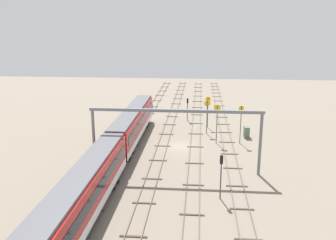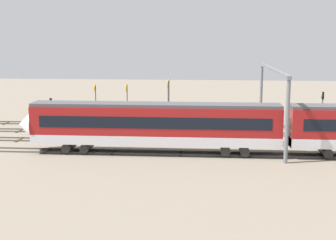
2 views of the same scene
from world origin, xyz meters
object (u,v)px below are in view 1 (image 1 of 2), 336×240
Objects in this scene: speed_sign_distant_end at (217,118)px; signal_light_trackside_departure at (188,106)px; overhead_gantry at (176,124)px; speed_sign_far_trackside at (207,112)px; train at (85,193)px; signal_light_trackside_approach at (221,171)px; speed_sign_mid_trackside at (208,108)px; relay_cabinet at (247,132)px; speed_sign_near_foreground at (241,120)px.

signal_light_trackside_departure is (13.19, 4.91, -1.10)m from speed_sign_distant_end.
overhead_gantry is 17.41m from speed_sign_far_trackside.
train is 13.70m from signal_light_trackside_approach.
signal_light_trackside_departure is at bearing 40.22° from speed_sign_mid_trackside.
relay_cabinet is at bearing -134.81° from signal_light_trackside_departure.
overhead_gantry is 21.29m from speed_sign_mid_trackside.
speed_sign_distant_end reaches higher than speed_sign_far_trackside.
overhead_gantry reaches higher than signal_light_trackside_departure.
overhead_gantry is 15.28m from speed_sign_near_foreground.
speed_sign_mid_trackside is 3.05× the size of relay_cabinet.
train reaches higher than relay_cabinet.
speed_sign_distant_end is (-0.16, 3.59, 0.28)m from speed_sign_near_foreground.
overhead_gantry is 11.47× the size of relay_cabinet.
speed_sign_mid_trackside is 5.79m from signal_light_trackside_departure.
speed_sign_mid_trackside is at bearing 7.80° from speed_sign_distant_end.
overhead_gantry is at bearing 178.72° from signal_light_trackside_departure.
speed_sign_mid_trackside is (32.79, -11.71, 0.89)m from train.
speed_sign_mid_trackside is 0.98× the size of speed_sign_far_trackside.
overhead_gantry is 4.36× the size of signal_light_trackside_approach.
speed_sign_near_foreground is 9.88m from speed_sign_mid_trackside.
speed_sign_near_foreground is at bearing -11.77° from signal_light_trackside_approach.
overhead_gantry is 3.76× the size of speed_sign_mid_trackside.
speed_sign_near_foreground is 1.04× the size of speed_sign_far_trackside.
speed_sign_distant_end is 6.72m from relay_cabinet.
relay_cabinet is (-9.80, -9.87, -1.91)m from signal_light_trackside_departure.
speed_sign_distant_end reaches higher than relay_cabinet.
train is 38.02m from signal_light_trackside_departure.
relay_cabinet is (21.99, -5.28, -2.20)m from signal_light_trackside_approach.
speed_sign_near_foreground is 6.87m from speed_sign_far_trackside.
speed_sign_distant_end is 1.40× the size of signal_light_trackside_departure.
speed_sign_near_foreground is at bearing -150.98° from speed_sign_mid_trackside.
signal_light_trackside_approach is at bearing -171.78° from signal_light_trackside_departure.
signal_light_trackside_departure is at bearing -12.15° from train.
speed_sign_mid_trackside is 1.29× the size of signal_light_trackside_departure.
train is 12.84× the size of speed_sign_near_foreground.
signal_light_trackside_departure is (13.03, 8.50, -0.82)m from speed_sign_near_foreground.
signal_light_trackside_departure is at bearing 8.22° from signal_light_trackside_approach.
signal_light_trackside_approach reaches higher than relay_cabinet.
speed_sign_far_trackside reaches higher than signal_light_trackside_approach.
overhead_gantry is at bearing 37.47° from signal_light_trackside_approach.
train is 3.63× the size of overhead_gantry.
signal_light_trackside_approach is at bearing 179.00° from speed_sign_distant_end.
speed_sign_near_foreground is 3.24× the size of relay_cabinet.
overhead_gantry is 8.99m from signal_light_trackside_approach.
train reaches higher than signal_light_trackside_departure.
signal_light_trackside_approach is at bearing 166.50° from relay_cabinet.
relay_cabinet is at bearing -34.33° from overhead_gantry.
speed_sign_distant_end is 1.26× the size of signal_light_trackside_approach.
train is 13.32× the size of speed_sign_far_trackside.
speed_sign_far_trackside is (16.76, -4.06, -2.42)m from overhead_gantry.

